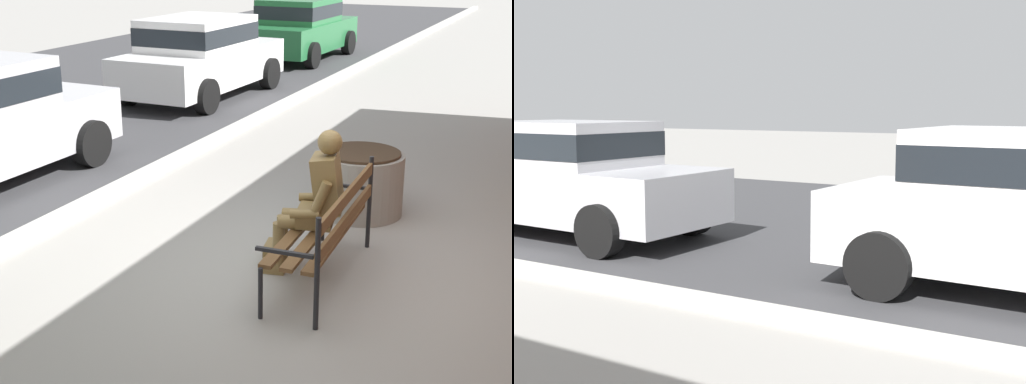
% 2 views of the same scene
% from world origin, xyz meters
% --- Properties ---
extents(ground_plane, '(80.00, 80.00, 0.00)m').
position_xyz_m(ground_plane, '(0.00, 0.00, 0.00)').
color(ground_plane, gray).
extents(curb_stone, '(60.00, 0.20, 0.12)m').
position_xyz_m(curb_stone, '(0.00, 2.90, 0.06)').
color(curb_stone, '#B2AFA8').
rests_on(curb_stone, ground).
extents(park_bench, '(1.82, 0.62, 0.95)m').
position_xyz_m(park_bench, '(-0.05, -0.23, 0.54)').
color(park_bench, brown).
rests_on(park_bench, ground).
extents(bronze_statue_seated, '(0.60, 0.85, 1.37)m').
position_xyz_m(bronze_statue_seated, '(0.07, -0.02, 0.67)').
color(bronze_statue_seated, brown).
rests_on(bronze_statue_seated, ground).
extents(concrete_planter, '(0.96, 0.96, 0.72)m').
position_xyz_m(concrete_planter, '(1.76, 0.02, 0.36)').
color(concrete_planter, gray).
rests_on(concrete_planter, ground).
extents(parked_car_white, '(4.14, 2.00, 1.56)m').
position_xyz_m(parked_car_white, '(6.73, 4.77, 0.84)').
color(parked_car_white, silver).
rests_on(parked_car_white, ground).
extents(parked_car_green, '(4.14, 2.00, 1.56)m').
position_xyz_m(parked_car_green, '(12.16, 4.77, 0.84)').
color(parked_car_green, '#236638').
rests_on(parked_car_green, ground).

